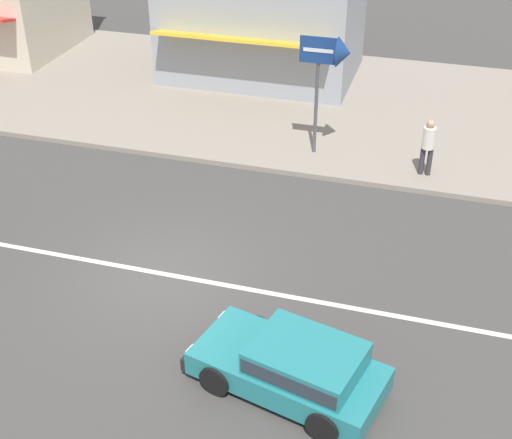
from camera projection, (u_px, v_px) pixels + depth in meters
ground_plane at (164, 274)px, 16.02m from camera, size 160.00×160.00×0.00m
lane_centre_stripe at (164, 274)px, 16.02m from camera, size 50.40×0.14×0.01m
kerb_strip at (279, 100)px, 24.29m from camera, size 68.00×10.00×0.15m
hatchback_teal_0 at (294, 366)px, 12.73m from camera, size 3.84×2.37×1.10m
arrow_signboard at (338, 57)px, 19.11m from camera, size 1.39×0.80×3.47m
pedestrian_mid_kerb at (428, 143)px, 19.17m from camera, size 0.34×0.34×1.62m
shopfront_mid_block at (263, 12)px, 25.04m from camera, size 6.79×5.35×4.49m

